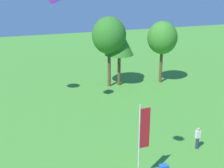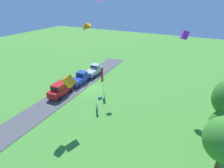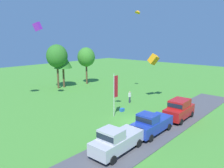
{
  "view_description": "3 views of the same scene",
  "coord_description": "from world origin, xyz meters",
  "views": [
    {
      "loc": [
        -7.3,
        -11.83,
        11.96
      ],
      "look_at": [
        -0.71,
        6.15,
        5.52
      ],
      "focal_mm": 50.0,
      "sensor_mm": 36.0,
      "label": 1
    },
    {
      "loc": [
        23.77,
        16.77,
        15.39
      ],
      "look_at": [
        2.63,
        6.21,
        3.6
      ],
      "focal_mm": 28.0,
      "sensor_mm": 36.0,
      "label": 2
    },
    {
      "loc": [
        -18.52,
        -13.19,
        9.01
      ],
      "look_at": [
        0.52,
        4.01,
        3.73
      ],
      "focal_mm": 35.0,
      "sensor_mm": 36.0,
      "label": 3
    }
  ],
  "objects": [
    {
      "name": "kite_box_near_flag",
      "position": [
        -2.64,
        14.78,
        10.7
      ],
      "size": [
        1.29,
        1.18,
        1.38
      ],
      "primitive_type": "cube",
      "rotation": [
        -0.24,
        0.3,
        1.97
      ],
      "color": "purple"
    },
    {
      "name": "car_pickup_by_flagpole",
      "position": [
        -6.31,
        -2.6,
        1.11
      ],
      "size": [
        5.06,
        2.19,
        2.14
      ],
      "color": "#B7B7BC",
      "rests_on": "ground"
    },
    {
      "name": "pavement_strip",
      "position": [
        0.0,
        -2.69,
        0.03
      ],
      "size": [
        36.0,
        4.4,
        0.06
      ],
      "primitive_type": "cube",
      "color": "#4C4C51",
      "rests_on": "ground"
    },
    {
      "name": "cooler_box",
      "position": [
        1.99,
        3.62,
        0.2
      ],
      "size": [
        0.56,
        0.4,
        0.4
      ],
      "primitive_type": "cube",
      "color": "blue",
      "rests_on": "ground"
    },
    {
      "name": "kite_delta_high_right",
      "position": [
        -3.37,
        1.06,
        14.91
      ],
      "size": [
        1.29,
        1.28,
        0.46
      ],
      "primitive_type": "cone",
      "rotation": [
        0.14,
        0.0,
        2.21
      ],
      "color": "#EA4C9E"
    },
    {
      "name": "car_suv_near_entrance",
      "position": [
        4.15,
        -3.0,
        1.3
      ],
      "size": [
        4.67,
        2.2,
        2.28
      ],
      "color": "red",
      "rests_on": "ground"
    },
    {
      "name": "flag_banner",
      "position": [
        0.15,
        3.15,
        3.25
      ],
      "size": [
        0.71,
        0.08,
        5.13
      ],
      "color": "silver",
      "rests_on": "ground"
    },
    {
      "name": "kite_diamond_topmost",
      "position": [
        10.4,
        7.45,
        13.17
      ],
      "size": [
        0.95,
        0.96,
        0.67
      ],
      "primitive_type": "pyramid",
      "rotation": [
        -0.45,
        0.0,
        4.54
      ],
      "color": "orange"
    },
    {
      "name": "person_on_lawn",
      "position": [
        5.68,
        5.24,
        0.88
      ],
      "size": [
        0.36,
        0.24,
        1.71
      ],
      "color": "#2D334C",
      "rests_on": "ground"
    },
    {
      "name": "kite_box_over_trees",
      "position": [
        8.9,
        3.5,
        6.16
      ],
      "size": [
        1.35,
        1.57,
        1.78
      ],
      "primitive_type": "cube",
      "rotation": [
        0.56,
        0.3,
        6.18
      ],
      "color": "orange"
    },
    {
      "name": "car_pickup_far_end",
      "position": [
        -1.38,
        -2.77,
        1.11
      ],
      "size": [
        5.02,
        2.09,
        2.14
      ],
      "color": "#1E389E",
      "rests_on": "ground"
    },
    {
      "name": "ground_plane",
      "position": [
        0.0,
        0.0,
        0.0
      ],
      "size": [
        120.0,
        120.0,
        0.0
      ],
      "primitive_type": "plane",
      "color": "#478E33"
    }
  ]
}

